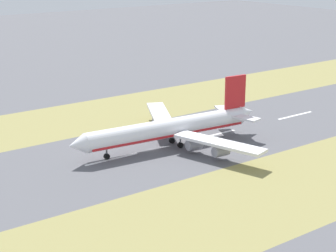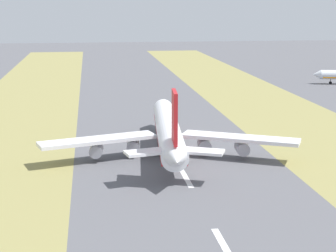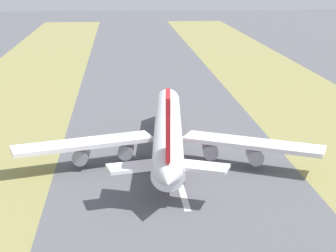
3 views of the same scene
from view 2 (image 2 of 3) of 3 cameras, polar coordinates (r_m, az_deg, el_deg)
ground_plane at (r=151.36m, az=0.07°, el=-2.14°), size 800.00×800.00×0.00m
grass_median_east at (r=163.67m, az=15.87°, el=-1.50°), size 40.00×600.00×0.01m
centreline_dash_near at (r=90.72m, az=6.02°, el=-12.54°), size 1.20×18.00×0.01m
centreline_dash_mid at (r=127.27m, az=1.68°, el=-5.00°), size 1.20×18.00×0.01m
centreline_dash_far at (r=165.43m, az=-0.64°, el=-0.87°), size 1.20×18.00×0.01m
airplane_main_jet at (r=142.78m, az=0.04°, el=-0.55°), size 63.90×67.22×20.20m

